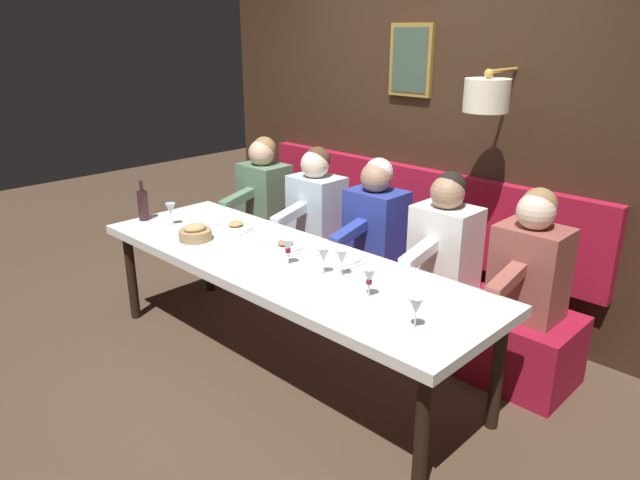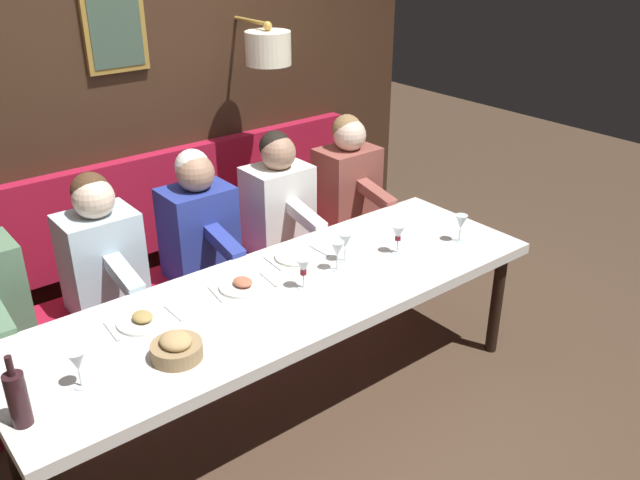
{
  "view_description": "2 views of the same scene",
  "coord_description": "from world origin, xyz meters",
  "px_view_note": "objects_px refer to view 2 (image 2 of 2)",
  "views": [
    {
      "loc": [
        -2.28,
        -2.53,
        2.09
      ],
      "look_at": [
        0.05,
        -0.27,
        0.92
      ],
      "focal_mm": 33.06,
      "sensor_mm": 36.0,
      "label": 1
    },
    {
      "loc": [
        -2.39,
        1.69,
        2.44
      ],
      "look_at": [
        0.05,
        -0.27,
        0.92
      ],
      "focal_mm": 37.89,
      "sensor_mm": 36.0,
      "label": 2
    }
  ],
  "objects_px": {
    "bread_bowl": "(177,348)",
    "wine_glass_3": "(398,234)",
    "dining_table": "(284,301)",
    "diner_far": "(101,248)",
    "wine_glass_0": "(77,362)",
    "wine_glass_1": "(303,268)",
    "wine_glass_2": "(461,223)",
    "wine_bottle": "(18,398)",
    "wine_glass_5": "(337,250)",
    "diner_nearest": "(348,176)",
    "diner_near": "(278,196)",
    "wine_glass_4": "(345,242)",
    "diner_middle": "(198,220)"
  },
  "relations": [
    {
      "from": "dining_table",
      "to": "wine_glass_2",
      "type": "relative_size",
      "value": 17.16
    },
    {
      "from": "dining_table",
      "to": "diner_nearest",
      "type": "distance_m",
      "value": 1.48
    },
    {
      "from": "wine_glass_2",
      "to": "wine_bottle",
      "type": "bearing_deg",
      "value": 90.2
    },
    {
      "from": "bread_bowl",
      "to": "wine_glass_1",
      "type": "bearing_deg",
      "value": -80.39
    },
    {
      "from": "diner_far",
      "to": "bread_bowl",
      "type": "distance_m",
      "value": 1.06
    },
    {
      "from": "diner_nearest",
      "to": "wine_glass_1",
      "type": "relative_size",
      "value": 4.82
    },
    {
      "from": "diner_middle",
      "to": "wine_glass_5",
      "type": "height_order",
      "value": "diner_middle"
    },
    {
      "from": "bread_bowl",
      "to": "wine_glass_3",
      "type": "bearing_deg",
      "value": -85.34
    },
    {
      "from": "wine_glass_1",
      "to": "wine_glass_3",
      "type": "bearing_deg",
      "value": -91.41
    },
    {
      "from": "wine_glass_1",
      "to": "bread_bowl",
      "type": "relative_size",
      "value": 0.75
    },
    {
      "from": "wine_glass_0",
      "to": "dining_table",
      "type": "bearing_deg",
      "value": -84.26
    },
    {
      "from": "diner_nearest",
      "to": "diner_near",
      "type": "xyz_separation_m",
      "value": [
        0.0,
        0.58,
        0.0
      ]
    },
    {
      "from": "wine_glass_3",
      "to": "wine_glass_4",
      "type": "bearing_deg",
      "value": 69.78
    },
    {
      "from": "wine_glass_1",
      "to": "wine_glass_5",
      "type": "height_order",
      "value": "same"
    },
    {
      "from": "dining_table",
      "to": "diner_far",
      "type": "bearing_deg",
      "value": 33.28
    },
    {
      "from": "dining_table",
      "to": "diner_near",
      "type": "distance_m",
      "value": 1.07
    },
    {
      "from": "wine_glass_0",
      "to": "diner_nearest",
      "type": "bearing_deg",
      "value": -66.34
    },
    {
      "from": "diner_middle",
      "to": "diner_nearest",
      "type": "bearing_deg",
      "value": -90.0
    },
    {
      "from": "wine_glass_0",
      "to": "wine_glass_1",
      "type": "relative_size",
      "value": 1.0
    },
    {
      "from": "diner_far",
      "to": "wine_glass_3",
      "type": "distance_m",
      "value": 1.62
    },
    {
      "from": "diner_near",
      "to": "wine_glass_2",
      "type": "distance_m",
      "value": 1.18
    },
    {
      "from": "dining_table",
      "to": "wine_glass_0",
      "type": "bearing_deg",
      "value": 95.74
    },
    {
      "from": "diner_middle",
      "to": "bread_bowl",
      "type": "relative_size",
      "value": 3.6
    },
    {
      "from": "diner_far",
      "to": "wine_glass_4",
      "type": "xyz_separation_m",
      "value": [
        -0.83,
        -1.02,
        0.04
      ]
    },
    {
      "from": "wine_glass_0",
      "to": "wine_glass_4",
      "type": "bearing_deg",
      "value": -84.06
    },
    {
      "from": "wine_glass_5",
      "to": "bread_bowl",
      "type": "height_order",
      "value": "wine_glass_5"
    },
    {
      "from": "diner_near",
      "to": "diner_middle",
      "type": "bearing_deg",
      "value": 90.0
    },
    {
      "from": "wine_glass_0",
      "to": "wine_glass_3",
      "type": "relative_size",
      "value": 1.0
    },
    {
      "from": "dining_table",
      "to": "diner_near",
      "type": "bearing_deg",
      "value": -34.2
    },
    {
      "from": "wine_glass_3",
      "to": "wine_glass_4",
      "type": "height_order",
      "value": "same"
    },
    {
      "from": "diner_near",
      "to": "wine_glass_3",
      "type": "height_order",
      "value": "diner_near"
    },
    {
      "from": "diner_middle",
      "to": "wine_bottle",
      "type": "relative_size",
      "value": 2.64
    },
    {
      "from": "wine_glass_0",
      "to": "wine_glass_1",
      "type": "bearing_deg",
      "value": -86.72
    },
    {
      "from": "diner_middle",
      "to": "bread_bowl",
      "type": "height_order",
      "value": "diner_middle"
    },
    {
      "from": "dining_table",
      "to": "diner_nearest",
      "type": "relative_size",
      "value": 3.56
    },
    {
      "from": "diner_nearest",
      "to": "wine_glass_3",
      "type": "height_order",
      "value": "diner_nearest"
    },
    {
      "from": "dining_table",
      "to": "wine_glass_1",
      "type": "relative_size",
      "value": 17.16
    },
    {
      "from": "diner_near",
      "to": "wine_glass_4",
      "type": "bearing_deg",
      "value": 169.47
    },
    {
      "from": "diner_near",
      "to": "wine_glass_1",
      "type": "xyz_separation_m",
      "value": [
        -0.92,
        0.51,
        0.04
      ]
    },
    {
      "from": "diner_near",
      "to": "diner_far",
      "type": "xyz_separation_m",
      "value": [
        0.0,
        1.18,
        0.0
      ]
    },
    {
      "from": "wine_glass_0",
      "to": "wine_glass_5",
      "type": "bearing_deg",
      "value": -85.68
    },
    {
      "from": "wine_glass_0",
      "to": "wine_glass_3",
      "type": "xyz_separation_m",
      "value": [
        0.05,
        -1.81,
        -0.0
      ]
    },
    {
      "from": "wine_glass_1",
      "to": "wine_glass_5",
      "type": "bearing_deg",
      "value": -81.01
    },
    {
      "from": "diner_near",
      "to": "wine_glass_4",
      "type": "height_order",
      "value": "diner_near"
    },
    {
      "from": "diner_near",
      "to": "wine_glass_0",
      "type": "distance_m",
      "value": 1.95
    },
    {
      "from": "diner_far",
      "to": "wine_glass_5",
      "type": "relative_size",
      "value": 4.82
    },
    {
      "from": "diner_nearest",
      "to": "diner_far",
      "type": "relative_size",
      "value": 1.0
    },
    {
      "from": "wine_glass_0",
      "to": "diner_middle",
      "type": "bearing_deg",
      "value": -47.92
    },
    {
      "from": "diner_far",
      "to": "wine_glass_1",
      "type": "xyz_separation_m",
      "value": [
        -0.92,
        -0.67,
        0.04
      ]
    },
    {
      "from": "wine_glass_2",
      "to": "wine_glass_5",
      "type": "relative_size",
      "value": 1.0
    }
  ]
}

